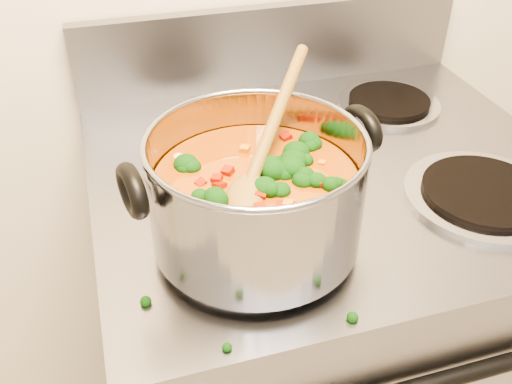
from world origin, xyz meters
TOP-DOWN VIEW (x-y plane):
  - electric_range at (0.04, 1.16)m, footprint 0.78×0.70m
  - stockpot at (-0.14, 1.00)m, footprint 0.34×0.27m
  - wooden_spoon at (-0.12, 1.02)m, footprint 0.20×0.26m
  - cooktop_crumbs at (-0.14, 0.89)m, footprint 0.31×0.20m

SIDE VIEW (x-z plane):
  - electric_range at x=0.04m, z-range -0.07..1.01m
  - cooktop_crumbs at x=-0.14m, z-range 0.92..0.93m
  - stockpot at x=-0.14m, z-range 0.92..1.09m
  - wooden_spoon at x=-0.12m, z-range 1.00..1.11m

